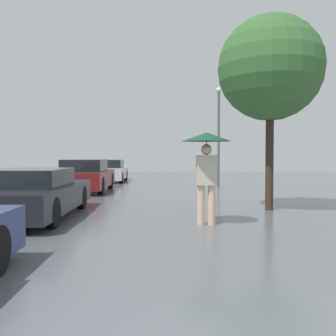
{
  "coord_description": "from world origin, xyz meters",
  "views": [
    {
      "loc": [
        -0.43,
        -1.61,
        1.41
      ],
      "look_at": [
        -0.26,
        5.91,
        1.15
      ],
      "focal_mm": 40.0,
      "sensor_mm": 36.0,
      "label": 1
    }
  ],
  "objects_px": {
    "pedestrian": "(206,153)",
    "parked_car_third": "(86,176)",
    "street_lamp": "(219,127)",
    "tree": "(270,69)",
    "parked_car_second": "(34,194)",
    "parked_car_farthest": "(110,171)"
  },
  "relations": [
    {
      "from": "pedestrian",
      "to": "parked_car_third",
      "type": "distance_m",
      "value": 8.17
    },
    {
      "from": "street_lamp",
      "to": "pedestrian",
      "type": "bearing_deg",
      "value": -100.53
    },
    {
      "from": "tree",
      "to": "parked_car_third",
      "type": "bearing_deg",
      "value": 137.91
    },
    {
      "from": "pedestrian",
      "to": "parked_car_third",
      "type": "relative_size",
      "value": 0.44
    },
    {
      "from": "parked_car_second",
      "to": "parked_car_third",
      "type": "relative_size",
      "value": 1.02
    },
    {
      "from": "parked_car_second",
      "to": "street_lamp",
      "type": "xyz_separation_m",
      "value": [
        5.46,
        7.83,
        2.12
      ]
    },
    {
      "from": "parked_car_third",
      "to": "parked_car_farthest",
      "type": "relative_size",
      "value": 1.04
    },
    {
      "from": "tree",
      "to": "street_lamp",
      "type": "height_order",
      "value": "tree"
    },
    {
      "from": "parked_car_farthest",
      "to": "parked_car_second",
      "type": "bearing_deg",
      "value": -90.86
    },
    {
      "from": "parked_car_third",
      "to": "tree",
      "type": "distance_m",
      "value": 8.28
    },
    {
      "from": "parked_car_second",
      "to": "pedestrian",
      "type": "bearing_deg",
      "value": -14.94
    },
    {
      "from": "parked_car_farthest",
      "to": "street_lamp",
      "type": "distance_m",
      "value": 6.82
    },
    {
      "from": "tree",
      "to": "parked_car_second",
      "type": "bearing_deg",
      "value": -170.22
    },
    {
      "from": "parked_car_third",
      "to": "street_lamp",
      "type": "xyz_separation_m",
      "value": [
        5.49,
        1.69,
        2.07
      ]
    },
    {
      "from": "parked_car_second",
      "to": "parked_car_third",
      "type": "height_order",
      "value": "parked_car_third"
    },
    {
      "from": "parked_car_second",
      "to": "parked_car_third",
      "type": "bearing_deg",
      "value": 90.31
    },
    {
      "from": "pedestrian",
      "to": "parked_car_second",
      "type": "distance_m",
      "value": 4.05
    },
    {
      "from": "tree",
      "to": "street_lamp",
      "type": "distance_m",
      "value": 6.92
    },
    {
      "from": "parked_car_third",
      "to": "pedestrian",
      "type": "bearing_deg",
      "value": -61.77
    },
    {
      "from": "parked_car_third",
      "to": "parked_car_farthest",
      "type": "bearing_deg",
      "value": 87.82
    },
    {
      "from": "pedestrian",
      "to": "parked_car_farthest",
      "type": "bearing_deg",
      "value": 106.08
    },
    {
      "from": "parked_car_third",
      "to": "tree",
      "type": "relative_size",
      "value": 0.86
    }
  ]
}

